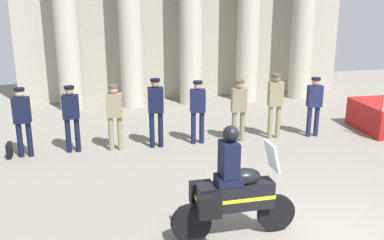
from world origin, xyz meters
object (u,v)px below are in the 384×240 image
at_px(officer_in_row_0, 22,117).
at_px(officer_in_row_1, 71,114).
at_px(officer_in_row_6, 275,101).
at_px(officer_in_row_4, 198,107).
at_px(motorcycle_with_rider, 231,192).
at_px(officer_in_row_7, 314,102).
at_px(briefcase_on_ground, 9,150).
at_px(officer_in_row_5, 239,106).
at_px(officer_in_row_2, 115,112).
at_px(officer_in_row_3, 156,107).

height_order(officer_in_row_0, officer_in_row_1, officer_in_row_0).
bearing_deg(officer_in_row_1, officer_in_row_6, -175.50).
bearing_deg(officer_in_row_4, officer_in_row_0, 5.86).
distance_m(officer_in_row_6, motorcycle_with_rider, 5.20).
bearing_deg(motorcycle_with_rider, officer_in_row_7, 48.95).
xyz_separation_m(officer_in_row_1, officer_in_row_7, (6.31, -0.06, -0.02)).
distance_m(officer_in_row_0, officer_in_row_4, 4.24).
height_order(officer_in_row_6, briefcase_on_ground, officer_in_row_6).
relative_size(officer_in_row_0, officer_in_row_5, 1.02).
bearing_deg(officer_in_row_2, officer_in_row_7, -175.02).
height_order(officer_in_row_3, officer_in_row_6, officer_in_row_3).
distance_m(officer_in_row_2, officer_in_row_5, 3.17).
distance_m(officer_in_row_1, officer_in_row_7, 6.31).
relative_size(officer_in_row_7, briefcase_on_ground, 4.50).
bearing_deg(motorcycle_with_rider, briefcase_on_ground, 131.12).
height_order(officer_in_row_3, briefcase_on_ground, officer_in_row_3).
relative_size(officer_in_row_0, officer_in_row_3, 0.95).
distance_m(officer_in_row_3, motorcycle_with_rider, 4.51).
xyz_separation_m(officer_in_row_5, officer_in_row_6, (1.02, 0.06, 0.07)).
relative_size(officer_in_row_2, officer_in_row_7, 1.02).
height_order(officer_in_row_5, officer_in_row_6, officer_in_row_6).
bearing_deg(briefcase_on_ground, officer_in_row_1, 3.24).
relative_size(officer_in_row_2, officer_in_row_4, 1.01).
bearing_deg(officer_in_row_1, officer_in_row_2, 179.31).
relative_size(officer_in_row_5, motorcycle_with_rider, 0.79).
relative_size(officer_in_row_7, motorcycle_with_rider, 0.77).
relative_size(officer_in_row_0, officer_in_row_4, 1.02).
height_order(officer_in_row_2, briefcase_on_ground, officer_in_row_2).
height_order(officer_in_row_4, officer_in_row_6, officer_in_row_6).
xyz_separation_m(officer_in_row_0, officer_in_row_1, (1.11, 0.09, -0.01)).
distance_m(officer_in_row_0, officer_in_row_5, 5.31).
distance_m(officer_in_row_2, officer_in_row_6, 4.19).
bearing_deg(officer_in_row_7, officer_in_row_6, 1.92).
relative_size(officer_in_row_3, officer_in_row_6, 1.01).
bearing_deg(officer_in_row_6, officer_in_row_1, 4.50).
bearing_deg(officer_in_row_4, motorcycle_with_rider, 88.90).
relative_size(officer_in_row_3, officer_in_row_5, 1.07).
xyz_separation_m(officer_in_row_1, officer_in_row_6, (5.22, -0.01, 0.06)).
relative_size(officer_in_row_3, motorcycle_with_rider, 0.84).
bearing_deg(officer_in_row_4, officer_in_row_5, -178.89).
distance_m(officer_in_row_3, officer_in_row_7, 4.27).
bearing_deg(officer_in_row_7, officer_in_row_1, 4.05).
distance_m(officer_in_row_0, briefcase_on_ground, 0.89).
bearing_deg(officer_in_row_4, officer_in_row_2, 7.20).
bearing_deg(officer_in_row_1, officer_in_row_3, -177.41).
xyz_separation_m(officer_in_row_0, officer_in_row_5, (5.31, 0.03, -0.02)).
bearing_deg(briefcase_on_ground, officer_in_row_4, 1.05).
height_order(officer_in_row_0, motorcycle_with_rider, motorcycle_with_rider).
bearing_deg(officer_in_row_2, motorcycle_with_rider, 114.94).
distance_m(officer_in_row_5, officer_in_row_7, 2.11).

